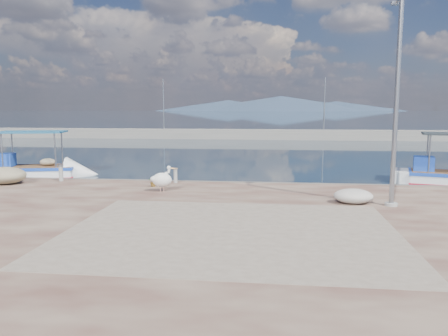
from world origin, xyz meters
The scene contains 13 objects.
ground centered at (0.00, 0.00, 0.00)m, with size 1400.00×1400.00×0.00m, color #162635.
quay centered at (0.00, -6.00, 0.25)m, with size 44.00×22.00×0.50m, color #44221D.
quay_patch centered at (1.00, -3.00, 0.50)m, with size 9.00×7.00×0.01m, color gray.
breakwater centered at (0.00, 40.00, 0.60)m, with size 120.00×2.20×7.50m.
mountains centered at (4.39, 650.00, 9.51)m, with size 370.00×280.00×22.00m.
boat_left centered at (-11.32, 8.29, 0.23)m, with size 6.54×3.46×3.00m.
pelican centered at (-2.33, 2.38, 0.99)m, with size 1.10×0.65×1.05m.
lamp_post centered at (6.16, 0.81, 3.80)m, with size 0.44×0.96×7.00m.
bollard_near centered at (-2.28, 4.48, 0.87)m, with size 0.22×0.22×0.67m.
bollard_far centered at (-7.63, 4.33, 0.91)m, with size 0.25×0.25×0.76m.
potted_plant centered at (-3.00, 3.43, 0.72)m, with size 0.39×0.34×0.43m, color #33722D.
net_pile_b centered at (-9.76, 3.30, 0.88)m, with size 1.95×1.52×0.76m, color tan.
net_pile_d centered at (4.92, 1.02, 0.76)m, with size 1.37×1.03×0.51m, color #B7B1A9.
Camera 1 is at (2.16, -14.50, 3.83)m, focal length 35.00 mm.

